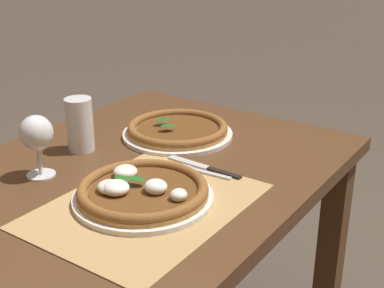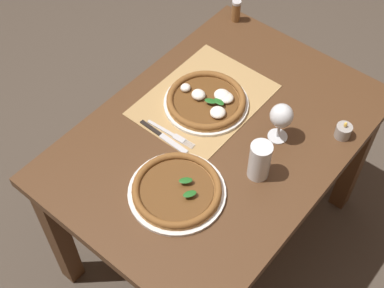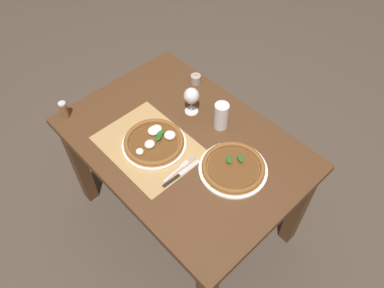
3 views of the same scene
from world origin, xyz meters
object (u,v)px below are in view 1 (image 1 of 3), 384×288
(pint_glass, at_px, (80,126))
(fork, at_px, (194,170))
(pizza_near, at_px, (142,191))
(knife, at_px, (204,167))
(pizza_far, at_px, (178,130))
(wine_glass, at_px, (37,135))

(pint_glass, height_order, fork, pint_glass)
(pizza_near, relative_size, knife, 1.44)
(pizza_near, xyz_separation_m, pint_glass, (0.13, 0.32, 0.05))
(pizza_near, xyz_separation_m, knife, (0.22, -0.02, -0.02))
(pint_glass, bearing_deg, pizza_far, -34.07)
(wine_glass, distance_m, fork, 0.39)
(wine_glass, bearing_deg, fork, -51.78)
(fork, bearing_deg, pint_glass, 99.89)
(wine_glass, bearing_deg, pizza_far, -16.33)
(pizza_near, relative_size, fork, 1.55)
(wine_glass, height_order, fork, wine_glass)
(pint_glass, bearing_deg, knife, -76.17)
(wine_glass, distance_m, pint_glass, 0.18)
(pizza_near, bearing_deg, fork, -2.64)
(pizza_far, xyz_separation_m, wine_glass, (-0.40, 0.12, 0.09))
(pizza_near, bearing_deg, pint_glass, 67.54)
(pizza_far, distance_m, fork, 0.25)
(fork, relative_size, knife, 0.93)
(pizza_near, relative_size, pizza_far, 0.98)
(pizza_near, height_order, fork, pizza_near)
(pizza_far, xyz_separation_m, fork, (-0.17, -0.18, -0.01))
(pizza_near, height_order, pint_glass, pint_glass)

